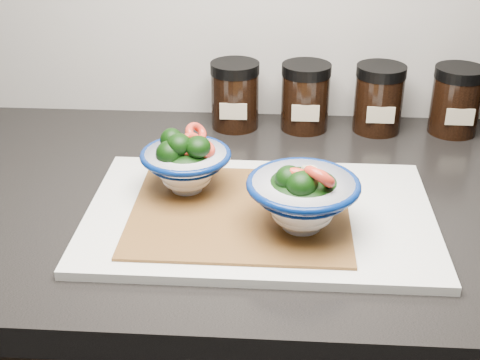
# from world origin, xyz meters

# --- Properties ---
(countertop) EXTENTS (3.50, 0.60, 0.04)m
(countertop) POSITION_xyz_m (0.00, 1.45, 0.88)
(countertop) COLOR black
(countertop) RESTS_ON cabinet
(cutting_board) EXTENTS (0.45, 0.30, 0.01)m
(cutting_board) POSITION_xyz_m (-0.10, 1.38, 0.91)
(cutting_board) COLOR silver
(cutting_board) RESTS_ON countertop
(bamboo_mat) EXTENTS (0.28, 0.24, 0.00)m
(bamboo_mat) POSITION_xyz_m (-0.13, 1.38, 0.91)
(bamboo_mat) COLOR olive
(bamboo_mat) RESTS_ON cutting_board
(bowl_left) EXTENTS (0.12, 0.12, 0.09)m
(bowl_left) POSITION_xyz_m (-0.20, 1.43, 0.96)
(bowl_left) COLOR white
(bowl_left) RESTS_ON bamboo_mat
(bowl_right) EXTENTS (0.14, 0.14, 0.10)m
(bowl_right) POSITION_xyz_m (-0.05, 1.34, 0.96)
(bowl_right) COLOR white
(bowl_right) RESTS_ON bamboo_mat
(spice_jar_a) EXTENTS (0.08, 0.08, 0.11)m
(spice_jar_a) POSITION_xyz_m (-0.16, 1.69, 0.96)
(spice_jar_a) COLOR black
(spice_jar_a) RESTS_ON countertop
(spice_jar_b) EXTENTS (0.08, 0.08, 0.11)m
(spice_jar_b) POSITION_xyz_m (-0.04, 1.69, 0.96)
(spice_jar_b) COLOR black
(spice_jar_b) RESTS_ON countertop
(spice_jar_c) EXTENTS (0.08, 0.08, 0.11)m
(spice_jar_c) POSITION_xyz_m (0.08, 1.69, 0.96)
(spice_jar_c) COLOR black
(spice_jar_c) RESTS_ON countertop
(spice_jar_d) EXTENTS (0.08, 0.08, 0.11)m
(spice_jar_d) POSITION_xyz_m (0.21, 1.69, 0.96)
(spice_jar_d) COLOR black
(spice_jar_d) RESTS_ON countertop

